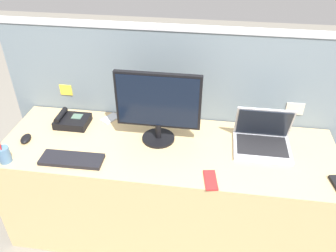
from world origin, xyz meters
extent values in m
plane|color=slate|center=(0.00, 0.00, 0.00)|extent=(10.00, 10.00, 0.00)
cube|color=tan|center=(0.00, 0.00, 0.37)|extent=(2.07, 0.67, 0.73)
cube|color=slate|center=(0.00, 0.37, 0.67)|extent=(2.33, 0.06, 1.34)
cube|color=#B7BAC1|center=(0.00, 0.37, 1.35)|extent=(2.33, 0.07, 0.02)
cube|color=yellow|center=(-0.77, 0.34, 0.88)|extent=(0.09, 0.01, 0.08)
cube|color=beige|center=(0.79, 0.34, 0.87)|extent=(0.11, 0.01, 0.09)
cylinder|color=black|center=(-0.06, 0.07, 0.74)|extent=(0.20, 0.20, 0.02)
cylinder|color=black|center=(-0.06, 0.07, 0.80)|extent=(0.04, 0.04, 0.10)
cube|color=black|center=(-0.06, 0.08, 1.01)|extent=(0.52, 0.03, 0.36)
cube|color=black|center=(-0.06, 0.06, 1.01)|extent=(0.49, 0.01, 0.33)
cube|color=#B2B5BC|center=(0.58, 0.06, 0.74)|extent=(0.34, 0.27, 0.02)
cube|color=black|center=(0.58, 0.07, 0.75)|extent=(0.30, 0.20, 0.00)
cube|color=#B2B5BC|center=(0.58, 0.16, 0.86)|extent=(0.34, 0.09, 0.23)
cube|color=black|center=(0.58, 0.15, 0.86)|extent=(0.32, 0.07, 0.21)
cube|color=black|center=(-0.66, 0.15, 0.76)|extent=(0.22, 0.17, 0.05)
cube|color=#4C6B5B|center=(-0.63, 0.17, 0.78)|extent=(0.07, 0.06, 0.01)
cylinder|color=black|center=(-0.74, 0.15, 0.80)|extent=(0.04, 0.15, 0.04)
cube|color=black|center=(-0.53, -0.21, 0.74)|extent=(0.37, 0.14, 0.02)
ellipsoid|color=black|center=(-0.89, -0.07, 0.75)|extent=(0.07, 0.11, 0.03)
cylinder|color=#4C7093|center=(-0.90, -0.27, 0.78)|extent=(0.07, 0.07, 0.10)
cylinder|color=black|center=(-0.90, -0.29, 0.84)|extent=(0.01, 0.02, 0.13)
cylinder|color=red|center=(-0.90, -0.29, 0.84)|extent=(0.01, 0.01, 0.13)
cube|color=#B22323|center=(0.28, -0.26, 0.74)|extent=(0.09, 0.16, 0.01)
cube|color=#B7BAC1|center=(-0.43, 0.25, 0.74)|extent=(0.13, 0.15, 0.01)
camera|label=1|loc=(0.25, -1.63, 2.02)|focal=36.33mm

